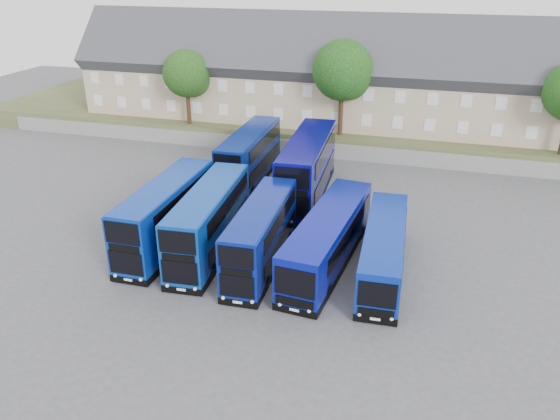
{
  "coord_description": "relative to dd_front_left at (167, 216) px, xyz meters",
  "views": [
    {
      "loc": [
        10.83,
        -26.42,
        17.81
      ],
      "look_at": [
        1.41,
        6.17,
        2.2
      ],
      "focal_mm": 35.0,
      "sensor_mm": 36.0,
      "label": 1
    }
  ],
  "objects": [
    {
      "name": "retaining_wall",
      "position": [
        5.69,
        20.75,
        -1.39
      ],
      "size": [
        70.0,
        0.4,
        1.5
      ],
      "primitive_type": "cube",
      "color": "slate",
      "rests_on": "ground"
    },
    {
      "name": "coach_east_a",
      "position": [
        10.95,
        0.51,
        -0.46
      ],
      "size": [
        3.75,
        12.65,
        3.41
      ],
      "rotation": [
        0.0,
        0.0,
        -0.09
      ],
      "color": "#071191",
      "rests_on": "ground"
    },
    {
      "name": "dd_rear_right",
      "position": [
        7.13,
        10.74,
        0.28
      ],
      "size": [
        3.5,
        12.47,
        4.91
      ],
      "rotation": [
        0.0,
        0.0,
        0.05
      ],
      "color": "#070677",
      "rests_on": "ground"
    },
    {
      "name": "ground",
      "position": [
        5.69,
        -3.25,
        -2.14
      ],
      "size": [
        120.0,
        120.0,
        0.0
      ],
      "primitive_type": "plane",
      "color": "#4D4D53",
      "rests_on": "ground"
    },
    {
      "name": "tree_west",
      "position": [
        -8.16,
        21.85,
        4.91
      ],
      "size": [
        4.8,
        4.8,
        7.65
      ],
      "color": "#382314",
      "rests_on": "earth_bank"
    },
    {
      "name": "dd_front_mid",
      "position": [
        3.16,
        -0.13,
        -0.01
      ],
      "size": [
        3.3,
        11.05,
        4.33
      ],
      "rotation": [
        0.0,
        0.0,
        0.07
      ],
      "color": "#08389D",
      "rests_on": "ground"
    },
    {
      "name": "dd_front_right",
      "position": [
        6.94,
        -0.8,
        -0.16
      ],
      "size": [
        2.75,
        10.23,
        4.03
      ],
      "rotation": [
        0.0,
        0.0,
        0.04
      ],
      "color": "navy",
      "rests_on": "ground"
    },
    {
      "name": "earth_bank",
      "position": [
        5.69,
        30.75,
        -1.14
      ],
      "size": [
        80.0,
        20.0,
        2.0
      ],
      "primitive_type": "cube",
      "color": "#474E2C",
      "rests_on": "ground"
    },
    {
      "name": "terrace_row",
      "position": [
        8.69,
        26.75,
        4.46
      ],
      "size": [
        60.0,
        10.4,
        11.2
      ],
      "color": "tan",
      "rests_on": "earth_bank"
    },
    {
      "name": "coach_east_b",
      "position": [
        14.48,
        0.31,
        -0.63
      ],
      "size": [
        2.89,
        11.34,
        3.07
      ],
      "rotation": [
        0.0,
        0.0,
        0.05
      ],
      "color": "#082698",
      "rests_on": "ground"
    },
    {
      "name": "tree_mid",
      "position": [
        7.84,
        22.35,
        5.93
      ],
      "size": [
        5.76,
        5.76,
        9.18
      ],
      "color": "#382314",
      "rests_on": "earth_bank"
    },
    {
      "name": "dd_rear_left",
      "position": [
        1.52,
        12.73,
        0.03
      ],
      "size": [
        2.77,
        11.15,
        4.41
      ],
      "rotation": [
        0.0,
        0.0,
        0.02
      ],
      "color": "navy",
      "rests_on": "ground"
    },
    {
      "name": "dd_front_left",
      "position": [
        0.0,
        0.0,
        0.0
      ],
      "size": [
        2.61,
        10.98,
        4.35
      ],
      "rotation": [
        0.0,
        0.0,
        0.01
      ],
      "color": "#082D9B",
      "rests_on": "ground"
    }
  ]
}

